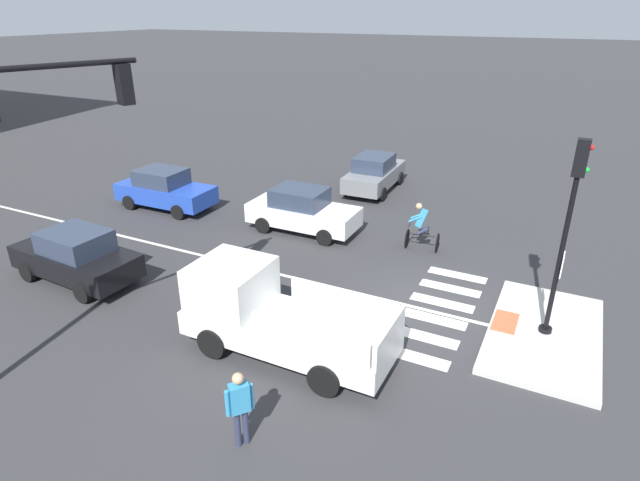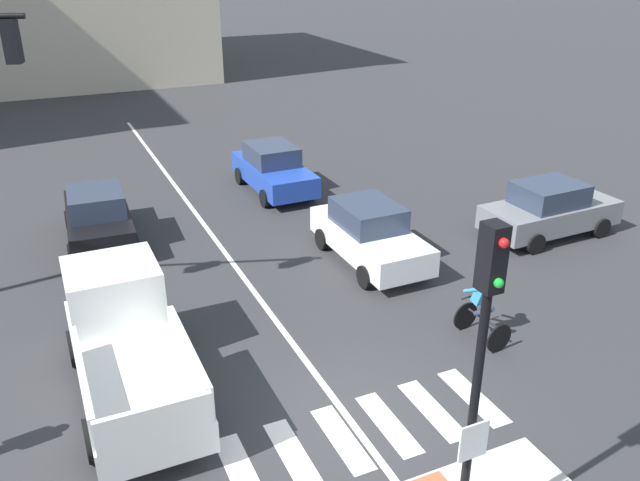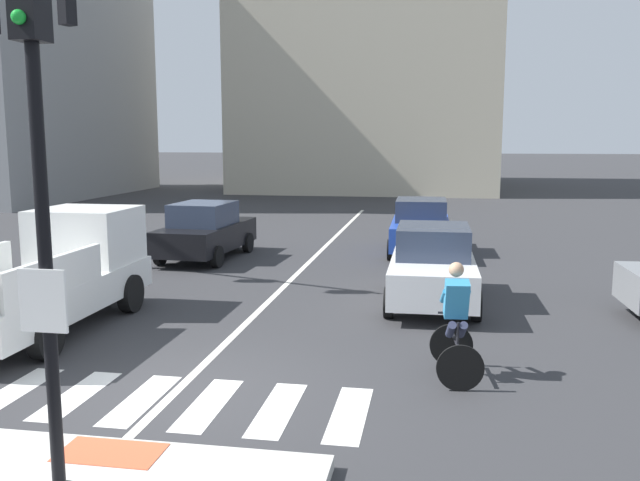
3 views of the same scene
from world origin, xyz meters
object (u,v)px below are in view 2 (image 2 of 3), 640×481
object	(u,v)px
car_black_westbound_far	(98,217)
cyclist	(482,304)
pickup_truck_white_westbound_near	(126,340)
car_white_eastbound_mid	(369,234)
car_grey_cross_right	(550,210)
car_blue_eastbound_far	(273,169)
signal_pole	(479,371)

from	to	relation	value
car_black_westbound_far	cyclist	bearing A→B (deg)	-51.76
car_black_westbound_far	pickup_truck_white_westbound_near	world-z (taller)	pickup_truck_white_westbound_near
car_black_westbound_far	car_white_eastbound_mid	bearing A→B (deg)	-33.39
pickup_truck_white_westbound_near	car_black_westbound_far	bearing A→B (deg)	87.04
pickup_truck_white_westbound_near	car_white_eastbound_mid	bearing A→B (deg)	22.60
car_black_westbound_far	pickup_truck_white_westbound_near	xyz separation A→B (m)	(-0.37, -7.15, 0.17)
car_grey_cross_right	cyclist	bearing A→B (deg)	-144.62
car_black_westbound_far	car_grey_cross_right	world-z (taller)	same
car_white_eastbound_mid	car_blue_eastbound_far	world-z (taller)	same
signal_pole	car_white_eastbound_mid	xyz separation A→B (m)	(3.32, 8.81, -2.31)
car_white_eastbound_mid	car_grey_cross_right	distance (m)	5.70
car_white_eastbound_mid	car_grey_cross_right	world-z (taller)	same
car_black_westbound_far	car_grey_cross_right	xyz separation A→B (m)	(12.16, -4.95, 0.00)
pickup_truck_white_westbound_near	cyclist	world-z (taller)	pickup_truck_white_westbound_near
pickup_truck_white_westbound_near	cyclist	distance (m)	7.40
pickup_truck_white_westbound_near	cyclist	xyz separation A→B (m)	(7.23, -1.56, -0.11)
car_black_westbound_far	car_grey_cross_right	size ratio (longest dim) A/B	1.01
car_black_westbound_far	car_blue_eastbound_far	xyz separation A→B (m)	(6.11, 1.99, 0.00)
signal_pole	pickup_truck_white_westbound_near	distance (m)	7.26
car_blue_eastbound_far	car_grey_cross_right	world-z (taller)	same
car_blue_eastbound_far	car_white_eastbound_mid	bearing A→B (deg)	-86.40
car_grey_cross_right	pickup_truck_white_westbound_near	distance (m)	12.72
signal_pole	car_grey_cross_right	size ratio (longest dim) A/B	1.19
car_black_westbound_far	cyclist	size ratio (longest dim) A/B	2.49
pickup_truck_white_westbound_near	cyclist	size ratio (longest dim) A/B	3.04
signal_pole	car_blue_eastbound_far	xyz separation A→B (m)	(2.93, 15.08, -2.31)
car_white_eastbound_mid	cyclist	size ratio (longest dim) A/B	2.45
car_black_westbound_far	signal_pole	bearing A→B (deg)	-76.35
signal_pole	cyclist	size ratio (longest dim) A/B	2.94
signal_pole	car_blue_eastbound_far	bearing A→B (deg)	79.02
car_white_eastbound_mid	car_blue_eastbound_far	distance (m)	6.28
car_blue_eastbound_far	cyclist	distance (m)	10.72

